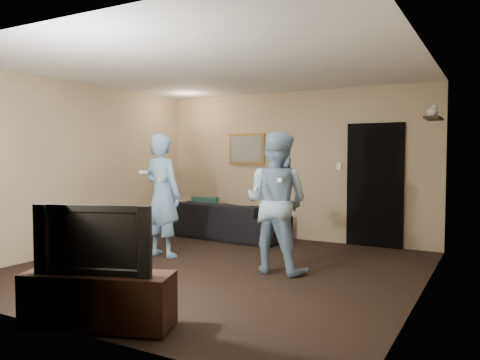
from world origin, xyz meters
The scene contains 19 objects.
ground centered at (0.00, 0.00, 0.00)m, with size 5.00×5.00×0.00m, color black.
ceiling centered at (0.00, 0.00, 2.60)m, with size 5.00×5.00×0.04m, color silver.
wall_back centered at (0.00, 2.50, 1.30)m, with size 5.00×0.04×2.60m, color tan.
wall_front centered at (0.00, -2.50, 1.30)m, with size 5.00×0.04×2.60m, color tan.
wall_left centered at (-2.50, 0.00, 1.30)m, with size 0.04×5.00×2.60m, color tan.
wall_right centered at (2.50, 0.00, 1.30)m, with size 0.04×5.00×2.60m, color tan.
sofa centered at (-1.04, 2.00, 0.32)m, with size 2.20×0.86×0.64m, color black.
throw_pillow centered at (-1.52, 2.00, 0.48)m, with size 0.48×0.15×0.48m, color #17463D.
painting_frame centered at (-0.90, 2.48, 1.60)m, with size 0.72×0.05×0.57m, color olive.
painting_canvas centered at (-0.90, 2.45, 1.60)m, with size 0.62×0.01×0.47m, color slate.
doorway centered at (1.45, 2.47, 1.00)m, with size 0.90×0.06×2.00m, color black.
light_switch centered at (0.85, 2.48, 1.30)m, with size 0.08×0.02×0.12m, color silver.
wall_shelf centered at (2.39, 1.80, 1.99)m, with size 0.20×0.60×0.03m, color black.
shelf_vase centered at (2.39, 1.64, 2.08)m, with size 0.15×0.15×0.16m, color silver.
shelf_figurine centered at (2.39, 1.90, 2.09)m, with size 0.06×0.06×0.18m, color silver.
tv_console centered at (0.22, -2.31, 0.25)m, with size 1.28×0.41×0.46m, color black.
television centered at (0.22, -2.31, 0.77)m, with size 1.03×0.13×0.59m, color black.
wii_player_left centered at (-1.10, 0.23, 0.90)m, with size 0.71×0.55×1.80m.
wii_player_right centered at (0.74, 0.20, 0.89)m, with size 0.90×0.72×1.78m.
Camera 1 is at (3.19, -5.17, 1.48)m, focal length 35.00 mm.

